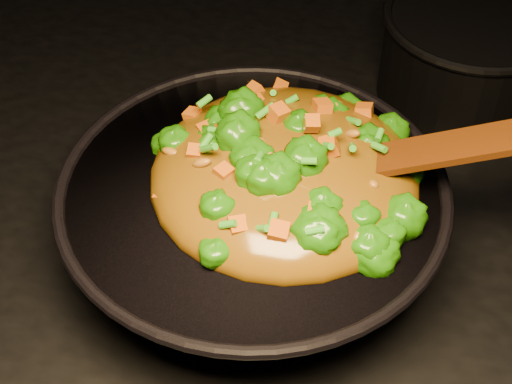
% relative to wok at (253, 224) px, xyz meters
% --- Properties ---
extents(wok, '(0.36, 0.36, 0.10)m').
position_rel_wok_xyz_m(wok, '(0.00, 0.00, 0.00)').
color(wok, black).
rests_on(wok, stovetop).
extents(stir_fry, '(0.32, 0.32, 0.09)m').
position_rel_wok_xyz_m(stir_fry, '(0.02, 0.02, 0.09)').
color(stir_fry, '#1E6006').
rests_on(stir_fry, wok).
extents(spatula, '(0.25, 0.07, 0.10)m').
position_rel_wok_xyz_m(spatula, '(0.13, 0.04, 0.09)').
color(spatula, '#351406').
rests_on(spatula, wok).
extents(back_pot, '(0.21, 0.21, 0.12)m').
position_rel_wok_xyz_m(back_pot, '(0.17, 0.32, 0.01)').
color(back_pot, black).
rests_on(back_pot, stovetop).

